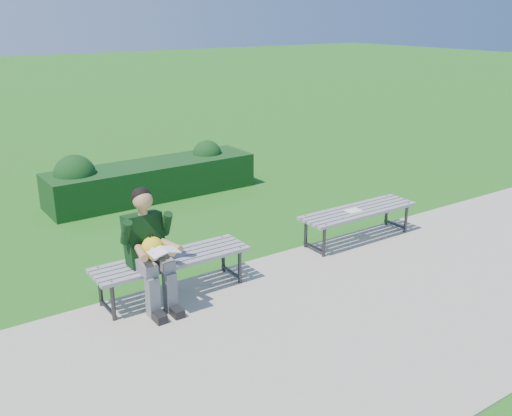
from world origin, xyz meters
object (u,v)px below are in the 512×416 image
object	(u,v)px
hedge	(147,178)
bench_right	(358,213)
paper_sheet	(353,211)
bench_left	(172,262)
seated_boy	(149,246)

from	to	relation	value
hedge	bench_right	distance (m)	3.88
paper_sheet	bench_right	bearing A→B (deg)	-0.00
hedge	bench_right	size ratio (longest dim) A/B	2.03
bench_left	bench_right	size ratio (longest dim) A/B	1.00
bench_left	paper_sheet	distance (m)	2.78
bench_right	paper_sheet	distance (m)	0.12
seated_boy	paper_sheet	xyz separation A→B (m)	(3.08, 0.12, -0.24)
bench_left	seated_boy	xyz separation A→B (m)	(-0.30, -0.10, 0.30)
hedge	paper_sheet	world-z (taller)	hedge
bench_left	seated_boy	bearing A→B (deg)	-162.39
hedge	seated_boy	size ratio (longest dim) A/B	2.78
bench_right	paper_sheet	xyz separation A→B (m)	(-0.10, 0.00, 0.06)
hedge	paper_sheet	size ratio (longest dim) A/B	16.39
hedge	bench_left	bearing A→B (deg)	-109.75
hedge	bench_left	xyz separation A→B (m)	(-1.27, -3.55, 0.06)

